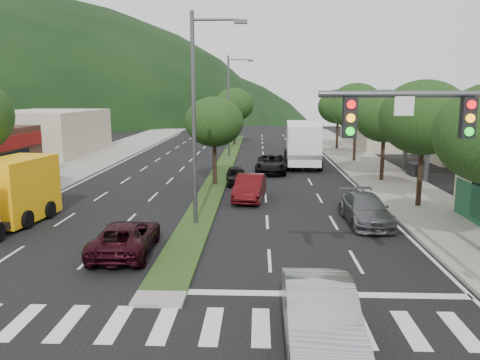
{
  "coord_description": "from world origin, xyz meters",
  "views": [
    {
      "loc": [
        3.06,
        -13.92,
        6.3
      ],
      "look_at": [
        2.05,
        10.91,
        1.72
      ],
      "focal_mm": 35.0,
      "sensor_mm": 36.0,
      "label": 1
    }
  ],
  "objects_px": {
    "tree_med_near": "(214,122)",
    "car_queue_b": "(366,209)",
    "sedan_silver": "(320,317)",
    "car_queue_a": "(237,175)",
    "car_queue_c": "(250,187)",
    "suv_maroon": "(126,237)",
    "tree_r_c": "(385,116)",
    "box_truck": "(7,195)",
    "tree_r_b": "(424,118)",
    "tree_med_far": "(234,105)",
    "streetlight_near": "(198,110)",
    "car_queue_d": "(272,164)",
    "streetlight_mid": "(231,101)",
    "tree_r_e": "(338,107)",
    "motorhome": "(302,143)",
    "tree_r_d": "(356,106)"
  },
  "relations": [
    {
      "from": "tree_med_far",
      "to": "streetlight_near",
      "type": "xyz_separation_m",
      "value": [
        0.21,
        -36.0,
        0.58
      ]
    },
    {
      "from": "tree_r_c",
      "to": "box_truck",
      "type": "relative_size",
      "value": 0.96
    },
    {
      "from": "tree_med_near",
      "to": "car_queue_c",
      "type": "height_order",
      "value": "tree_med_near"
    },
    {
      "from": "tree_r_b",
      "to": "box_truck",
      "type": "relative_size",
      "value": 1.03
    },
    {
      "from": "car_queue_c",
      "to": "tree_r_c",
      "type": "bearing_deg",
      "value": 39.64
    },
    {
      "from": "tree_r_e",
      "to": "car_queue_c",
      "type": "relative_size",
      "value": 1.46
    },
    {
      "from": "suv_maroon",
      "to": "tree_med_far",
      "type": "bearing_deg",
      "value": -95.83
    },
    {
      "from": "suv_maroon",
      "to": "sedan_silver",
      "type": "bearing_deg",
      "value": 132.39
    },
    {
      "from": "streetlight_mid",
      "to": "car_queue_d",
      "type": "distance_m",
      "value": 11.2
    },
    {
      "from": "tree_r_b",
      "to": "tree_r_c",
      "type": "height_order",
      "value": "tree_r_b"
    },
    {
      "from": "car_queue_c",
      "to": "suv_maroon",
      "type": "bearing_deg",
      "value": -109.97
    },
    {
      "from": "streetlight_mid",
      "to": "car_queue_a",
      "type": "distance_m",
      "value": 15.21
    },
    {
      "from": "tree_med_near",
      "to": "box_truck",
      "type": "xyz_separation_m",
      "value": [
        -9.0,
        -10.49,
        -2.91
      ]
    },
    {
      "from": "box_truck",
      "to": "car_queue_d",
      "type": "bearing_deg",
      "value": -122.15
    },
    {
      "from": "tree_r_e",
      "to": "streetlight_mid",
      "type": "distance_m",
      "value": 13.73
    },
    {
      "from": "tree_med_near",
      "to": "car_queue_b",
      "type": "bearing_deg",
      "value": -48.16
    },
    {
      "from": "streetlight_near",
      "to": "suv_maroon",
      "type": "relative_size",
      "value": 2.1
    },
    {
      "from": "car_queue_c",
      "to": "car_queue_d",
      "type": "xyz_separation_m",
      "value": [
        1.56,
        10.0,
        -0.02
      ]
    },
    {
      "from": "streetlight_mid",
      "to": "sedan_silver",
      "type": "relative_size",
      "value": 2.01
    },
    {
      "from": "streetlight_mid",
      "to": "tree_r_b",
      "type": "bearing_deg",
      "value": -60.68
    },
    {
      "from": "suv_maroon",
      "to": "car_queue_c",
      "type": "relative_size",
      "value": 1.04
    },
    {
      "from": "suv_maroon",
      "to": "tree_r_e",
      "type": "bearing_deg",
      "value": -114.14
    },
    {
      "from": "sedan_silver",
      "to": "tree_r_c",
      "type": "bearing_deg",
      "value": 72.6
    },
    {
      "from": "tree_r_c",
      "to": "car_queue_b",
      "type": "xyz_separation_m",
      "value": [
        -3.66,
        -11.31,
        -4.04
      ]
    },
    {
      "from": "tree_r_d",
      "to": "tree_med_far",
      "type": "distance_m",
      "value": 18.44
    },
    {
      "from": "tree_r_d",
      "to": "tree_r_e",
      "type": "bearing_deg",
      "value": 90.0
    },
    {
      "from": "tree_med_near",
      "to": "streetlight_mid",
      "type": "distance_m",
      "value": 15.05
    },
    {
      "from": "car_queue_a",
      "to": "suv_maroon",
      "type": "bearing_deg",
      "value": -109.61
    },
    {
      "from": "suv_maroon",
      "to": "box_truck",
      "type": "xyz_separation_m",
      "value": [
        -6.75,
        3.65,
        0.85
      ]
    },
    {
      "from": "tree_med_far",
      "to": "motorhome",
      "type": "distance_m",
      "value": 17.55
    },
    {
      "from": "tree_med_near",
      "to": "motorhome",
      "type": "distance_m",
      "value": 12.57
    },
    {
      "from": "car_queue_c",
      "to": "streetlight_mid",
      "type": "bearing_deg",
      "value": 102.81
    },
    {
      "from": "tree_med_near",
      "to": "car_queue_d",
      "type": "xyz_separation_m",
      "value": [
        4.09,
        5.69,
        -3.69
      ]
    },
    {
      "from": "tree_r_b",
      "to": "tree_r_c",
      "type": "distance_m",
      "value": 8.01
    },
    {
      "from": "car_queue_b",
      "to": "car_queue_a",
      "type": "bearing_deg",
      "value": 122.86
    },
    {
      "from": "sedan_silver",
      "to": "car_queue_a",
      "type": "distance_m",
      "value": 21.91
    },
    {
      "from": "tree_r_e",
      "to": "motorhome",
      "type": "xyz_separation_m",
      "value": [
        -5.04,
        -11.83,
        -2.9
      ]
    },
    {
      "from": "streetlight_near",
      "to": "sedan_silver",
      "type": "height_order",
      "value": "streetlight_near"
    },
    {
      "from": "tree_r_c",
      "to": "box_truck",
      "type": "distance_m",
      "value": 24.65
    },
    {
      "from": "car_queue_c",
      "to": "streetlight_near",
      "type": "bearing_deg",
      "value": -106.25
    },
    {
      "from": "tree_r_b",
      "to": "tree_med_near",
      "type": "height_order",
      "value": "tree_r_b"
    },
    {
      "from": "tree_r_b",
      "to": "box_truck",
      "type": "bearing_deg",
      "value": -167.93
    },
    {
      "from": "tree_r_b",
      "to": "car_queue_c",
      "type": "height_order",
      "value": "tree_r_b"
    },
    {
      "from": "tree_med_near",
      "to": "streetlight_mid",
      "type": "relative_size",
      "value": 0.6
    },
    {
      "from": "sedan_silver",
      "to": "car_queue_c",
      "type": "bearing_deg",
      "value": 97.54
    },
    {
      "from": "sedan_silver",
      "to": "car_queue_a",
      "type": "bearing_deg",
      "value": 98.57
    },
    {
      "from": "box_truck",
      "to": "car_queue_c",
      "type": "bearing_deg",
      "value": -144.99
    },
    {
      "from": "car_queue_b",
      "to": "car_queue_d",
      "type": "height_order",
      "value": "car_queue_d"
    },
    {
      "from": "tree_med_near",
      "to": "tree_med_far",
      "type": "relative_size",
      "value": 0.87
    },
    {
      "from": "tree_med_near",
      "to": "car_queue_a",
      "type": "bearing_deg",
      "value": 24.58
    }
  ]
}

